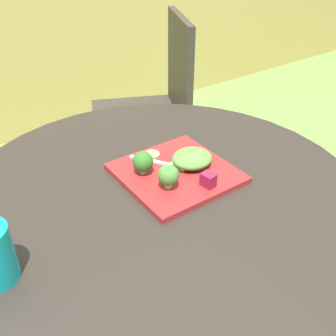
# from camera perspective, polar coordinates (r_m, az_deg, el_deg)

# --- Properties ---
(patio_table) EXTENTS (0.98, 0.98, 0.72)m
(patio_table) POSITION_cam_1_polar(r_m,az_deg,el_deg) (1.07, -1.07, -13.04)
(patio_table) COLOR #28231E
(patio_table) RESTS_ON ground_plane
(patio_chair) EXTENTS (0.58, 0.58, 0.90)m
(patio_chair) POSITION_cam_1_polar(r_m,az_deg,el_deg) (1.87, -1.67, 10.24)
(patio_chair) COLOR #332D28
(patio_chair) RESTS_ON ground_plane
(salad_plate) EXTENTS (0.26, 0.26, 0.01)m
(salad_plate) POSITION_cam_1_polar(r_m,az_deg,el_deg) (0.96, 1.16, -0.74)
(salad_plate) COLOR maroon
(salad_plate) RESTS_ON patio_table
(fork) EXTENTS (0.10, 0.14, 0.00)m
(fork) POSITION_cam_1_polar(r_m,az_deg,el_deg) (0.98, -0.73, 0.68)
(fork) COLOR silver
(fork) RESTS_ON salad_plate
(lettuce_mound) EXTENTS (0.10, 0.09, 0.04)m
(lettuce_mound) POSITION_cam_1_polar(r_m,az_deg,el_deg) (0.97, 3.58, 1.44)
(lettuce_mound) COLOR #519338
(lettuce_mound) RESTS_ON salad_plate
(broccoli_floret_0) EXTENTS (0.05, 0.05, 0.06)m
(broccoli_floret_0) POSITION_cam_1_polar(r_m,az_deg,el_deg) (0.88, 0.05, -1.09)
(broccoli_floret_0) COLOR #99B770
(broccoli_floret_0) RESTS_ON salad_plate
(broccoli_floret_1) EXTENTS (0.05, 0.05, 0.06)m
(broccoli_floret_1) POSITION_cam_1_polar(r_m,az_deg,el_deg) (0.93, -3.75, 0.91)
(broccoli_floret_1) COLOR #99B770
(broccoli_floret_1) RESTS_ON salad_plate
(cucumber_slice_0) EXTENTS (0.04, 0.04, 0.01)m
(cucumber_slice_0) POSITION_cam_1_polar(r_m,az_deg,el_deg) (1.01, -2.39, 1.97)
(cucumber_slice_0) COLOR #8EB766
(cucumber_slice_0) RESTS_ON salad_plate
(beet_chunk_0) EXTENTS (0.03, 0.04, 0.03)m
(beet_chunk_0) POSITION_cam_1_polar(r_m,az_deg,el_deg) (0.90, 5.98, -1.76)
(beet_chunk_0) COLOR maroon
(beet_chunk_0) RESTS_ON salad_plate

